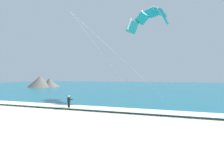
# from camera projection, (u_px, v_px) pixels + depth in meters

# --- Properties ---
(sea) EXTENTS (200.00, 120.00, 0.20)m
(sea) POSITION_uv_depth(u_px,v_px,m) (159.00, 87.00, 80.88)
(sea) COLOR #146075
(sea) RESTS_ON ground
(surf_foam) EXTENTS (200.00, 2.72, 0.04)m
(surf_foam) POSITION_uv_depth(u_px,v_px,m) (75.00, 107.00, 26.23)
(surf_foam) COLOR white
(surf_foam) RESTS_ON sea
(surfboard) EXTENTS (0.89, 1.47, 0.09)m
(surfboard) POSITION_uv_depth(u_px,v_px,m) (69.00, 109.00, 25.44)
(surfboard) COLOR yellow
(surfboard) RESTS_ON ground
(kitesurfer) EXTENTS (0.64, 0.63, 1.69)m
(kitesurfer) POSITION_uv_depth(u_px,v_px,m) (69.00, 102.00, 25.47)
(kitesurfer) COLOR black
(kitesurfer) RESTS_ON ground
(kite_primary) EXTENTS (10.83, 11.73, 12.82)m
(kite_primary) POSITION_uv_depth(u_px,v_px,m) (149.00, 17.00, 31.50)
(kite_primary) COLOR teal
(headland_left) EXTENTS (11.22, 11.46, 4.10)m
(headland_left) POSITION_uv_depth(u_px,v_px,m) (43.00, 83.00, 75.56)
(headland_left) COLOR #56514C
(headland_left) RESTS_ON ground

